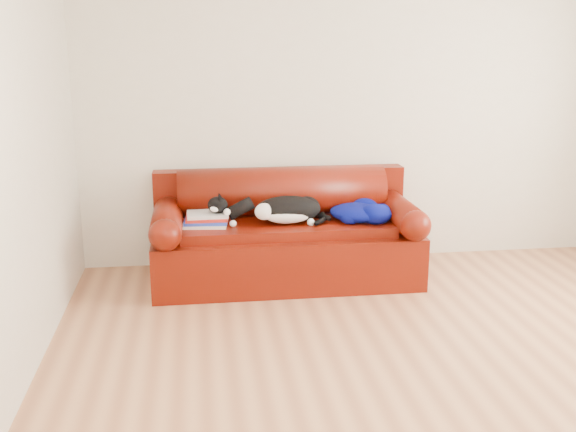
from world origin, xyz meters
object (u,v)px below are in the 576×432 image
at_px(blanket, 359,212).
at_px(cat, 287,210).
at_px(sofa_base, 286,252).
at_px(book_stack, 206,219).

bearing_deg(blanket, cat, -178.29).
bearing_deg(sofa_base, blanket, -6.96).
bearing_deg(cat, sofa_base, 82.18).
height_order(cat, blanket, cat).
relative_size(sofa_base, book_stack, 5.74).
xyz_separation_m(sofa_base, book_stack, (-0.63, -0.06, 0.31)).
bearing_deg(blanket, sofa_base, 173.04).
xyz_separation_m(book_stack, cat, (0.63, -0.03, 0.05)).
distance_m(sofa_base, cat, 0.38).
distance_m(sofa_base, blanket, 0.68).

